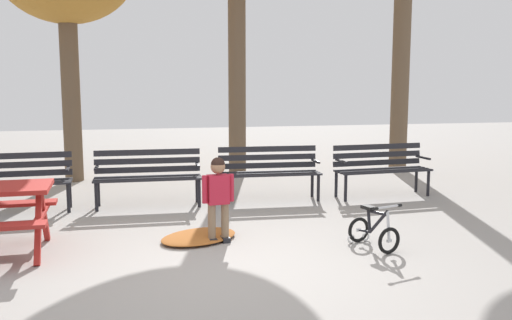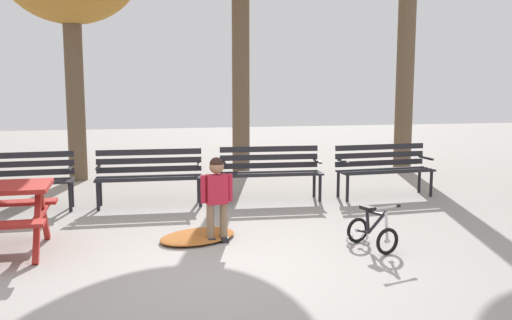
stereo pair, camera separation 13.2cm
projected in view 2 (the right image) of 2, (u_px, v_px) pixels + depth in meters
The scene contains 8 objects.
ground at pixel (215, 271), 5.57m from camera, with size 36.00×36.00×0.00m, color gray.
park_bench_far_left at pixel (17, 177), 8.11m from camera, with size 1.62×0.52×0.85m.
park_bench_left at pixel (150, 172), 8.49m from camera, with size 1.61×0.50×0.85m.
park_bench_right at pixel (271, 168), 8.89m from camera, with size 1.62×0.54×0.85m.
park_bench_far_right at pixel (383, 166), 9.19m from camera, with size 1.63×0.55×0.85m.
child_standing at pixel (217, 193), 6.49m from camera, with size 0.38×0.19×1.01m.
kids_bicycle at pixel (372, 231), 6.30m from camera, with size 0.49×0.62×0.54m.
leaf_pile at pixel (198, 236), 6.70m from camera, with size 0.99×0.69×0.07m, color #9E5623.
Camera 2 is at (-0.69, -5.34, 1.86)m, focal length 39.08 mm.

